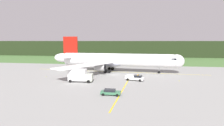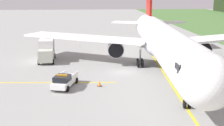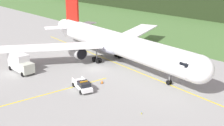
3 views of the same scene
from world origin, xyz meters
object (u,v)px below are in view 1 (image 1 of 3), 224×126
(ops_pickup_truck, at_px, (135,78))
(staff_car, at_px, (110,92))
(apron_cone, at_px, (135,77))
(catering_truck, at_px, (80,75))
(airliner, at_px, (115,60))

(ops_pickup_truck, height_order, staff_car, ops_pickup_truck)
(staff_car, height_order, apron_cone, staff_car)
(catering_truck, relative_size, staff_car, 1.62)
(catering_truck, bearing_deg, ops_pickup_truck, 14.50)
(ops_pickup_truck, distance_m, catering_truck, 16.81)
(airliner, distance_m, apron_cone, 13.73)
(catering_truck, distance_m, staff_car, 15.84)
(catering_truck, relative_size, apron_cone, 10.52)
(ops_pickup_truck, relative_size, catering_truck, 0.82)
(ops_pickup_truck, bearing_deg, apron_cone, 91.91)
(apron_cone, bearing_deg, ops_pickup_truck, -88.09)
(staff_car, bearing_deg, catering_truck, 134.23)
(airliner, bearing_deg, ops_pickup_truck, -60.40)
(ops_pickup_truck, xyz_separation_m, staff_car, (-5.23, -15.51, -0.20))
(airliner, height_order, staff_car, airliner)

